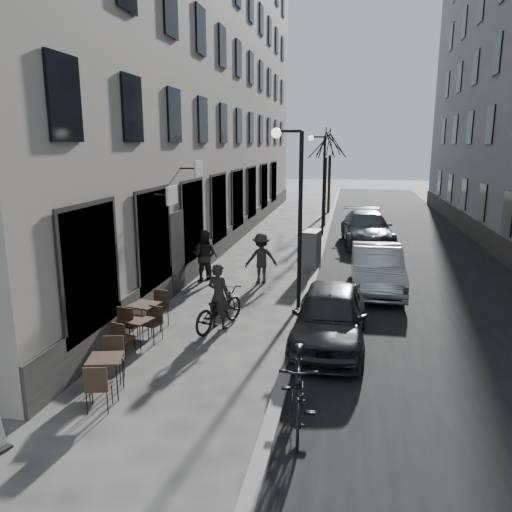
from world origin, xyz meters
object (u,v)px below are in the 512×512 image
(pedestrian_far, at_px, (203,257))
(bistro_set_a, at_px, (106,372))
(streetlamp_far, at_px, (321,174))
(car_near, at_px, (330,316))
(tree_near, at_px, (326,144))
(car_mid, at_px, (377,268))
(moped, at_px, (298,391))
(utility_cabinet, at_px, (311,251))
(pedestrian_mid, at_px, (261,258))
(streetlamp_near, at_px, (294,199))
(tree_far, at_px, (330,144))
(bicycle, at_px, (219,308))
(pedestrian_near, at_px, (204,256))
(car_far, at_px, (367,229))
(bistro_set_b, at_px, (139,330))
(bistro_set_c, at_px, (145,316))

(pedestrian_far, bearing_deg, bistro_set_a, -114.48)
(streetlamp_far, height_order, car_near, streetlamp_far)
(tree_near, relative_size, car_mid, 1.29)
(tree_near, relative_size, car_near, 1.37)
(pedestrian_far, bearing_deg, moped, -92.47)
(utility_cabinet, bearing_deg, streetlamp_far, 98.36)
(tree_near, distance_m, pedestrian_far, 13.58)
(tree_near, relative_size, moped, 2.61)
(tree_near, xyz_separation_m, pedestrian_mid, (-1.43, -12.61, -3.80))
(car_near, bearing_deg, streetlamp_near, 115.44)
(streetlamp_far, bearing_deg, pedestrian_far, -109.75)
(tree_far, xyz_separation_m, car_mid, (2.40, -18.78, -3.94))
(bicycle, bearing_deg, moped, 140.02)
(pedestrian_near, distance_m, car_far, 9.47)
(streetlamp_far, bearing_deg, tree_far, 89.54)
(bistro_set_b, relative_size, bicycle, 0.72)
(car_mid, relative_size, moped, 2.02)
(tree_near, relative_size, utility_cabinet, 3.74)
(bistro_set_a, distance_m, car_mid, 9.70)
(bicycle, relative_size, moped, 0.91)
(car_far, bearing_deg, tree_far, 96.47)
(bistro_set_a, relative_size, bistro_set_c, 0.94)
(bicycle, distance_m, car_near, 2.91)
(tree_far, bearing_deg, pedestrian_mid, -94.40)
(car_mid, xyz_separation_m, car_far, (-0.12, 7.58, 0.04))
(car_far, bearing_deg, streetlamp_near, -108.56)
(pedestrian_far, distance_m, car_mid, 5.91)
(car_near, xyz_separation_m, moped, (-0.36, -3.67, -0.05))
(tree_near, bearing_deg, bistro_set_a, -98.02)
(bistro_set_a, xyz_separation_m, pedestrian_near, (-0.45, 8.09, 0.45))
(streetlamp_near, xyz_separation_m, bistro_set_a, (-2.87, -5.87, -2.70))
(streetlamp_near, distance_m, tree_near, 15.08)
(bicycle, relative_size, pedestrian_far, 1.22)
(streetlamp_far, height_order, bistro_set_b, streetlamp_far)
(pedestrian_far, xyz_separation_m, car_far, (5.78, 7.35, -0.05))
(bicycle, xyz_separation_m, pedestrian_mid, (0.32, 4.45, 0.33))
(moped, bearing_deg, pedestrian_far, 110.23)
(streetlamp_far, xyz_separation_m, car_near, (1.17, -14.63, -2.45))
(tree_near, height_order, bicycle, tree_near)
(bistro_set_b, bearing_deg, car_far, 83.46)
(utility_cabinet, xyz_separation_m, car_mid, (2.28, -2.14, -0.03))
(streetlamp_far, distance_m, tree_near, 3.36)
(bistro_set_c, height_order, bicycle, bicycle)
(bistro_set_c, bearing_deg, streetlamp_far, 88.23)
(utility_cabinet, bearing_deg, pedestrian_near, -141.69)
(streetlamp_near, distance_m, streetlamp_far, 12.00)
(utility_cabinet, height_order, pedestrian_near, pedestrian_near)
(pedestrian_mid, bearing_deg, utility_cabinet, -149.07)
(pedestrian_mid, bearing_deg, pedestrian_far, -22.52)
(pedestrian_far, height_order, car_near, pedestrian_far)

